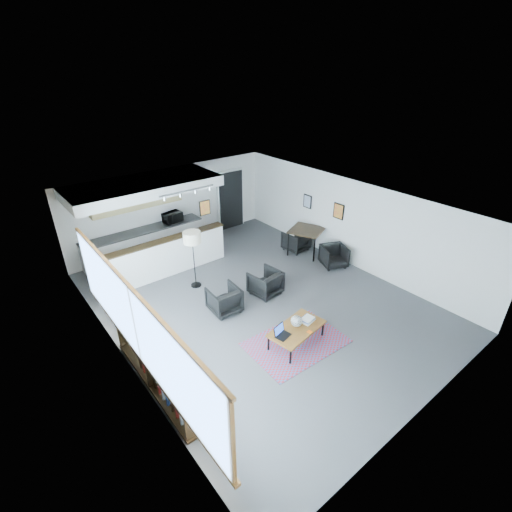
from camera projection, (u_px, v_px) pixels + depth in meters
room at (257, 257)px, 9.09m from camera, size 7.02×9.02×2.62m
window at (136, 327)px, 6.48m from camera, size 0.10×5.95×1.66m
console at (156, 375)px, 7.00m from camera, size 0.35×3.00×0.80m
kitchenette at (147, 221)px, 10.95m from camera, size 4.20×1.96×2.60m
doorway at (230, 200)px, 13.51m from camera, size 1.10×0.12×2.15m
track_light at (187, 192)px, 9.70m from camera, size 1.60×0.07×0.15m
wall_art_lower at (339, 211)px, 11.16m from camera, size 0.03×0.38×0.48m
wall_art_upper at (307, 201)px, 12.08m from camera, size 0.03×0.34×0.44m
kilim_rug at (296, 342)px, 8.27m from camera, size 2.19×1.54×0.01m
coffee_table at (297, 329)px, 8.09m from camera, size 1.39×0.89×0.42m
laptop at (281, 332)px, 7.83m from camera, size 0.37×0.32×0.23m
ceramic_pot at (297, 321)px, 8.07m from camera, size 0.26×0.26×0.26m
book_stack at (307, 319)px, 8.26m from camera, size 0.36×0.31×0.10m
coaster at (310, 332)px, 7.94m from camera, size 0.11×0.11×0.01m
armchair_left at (224, 299)px, 9.16m from camera, size 0.76×0.71×0.73m
armchair_right at (265, 282)px, 9.84m from camera, size 0.81×0.77×0.75m
floor_lamp at (192, 239)px, 9.70m from camera, size 0.49×0.49×1.64m
dining_table at (307, 232)px, 11.77m from camera, size 1.29×1.29×0.83m
dining_chair_near at (334, 257)px, 11.22m from camera, size 0.77×0.75×0.61m
dining_chair_far at (296, 241)px, 12.16m from camera, size 0.66×0.62×0.63m
microwave at (172, 216)px, 11.93m from camera, size 0.62×0.40×0.39m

